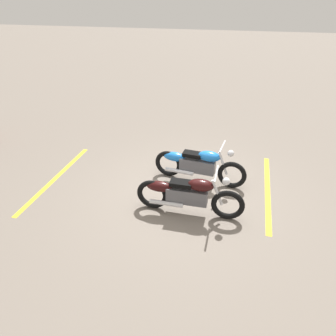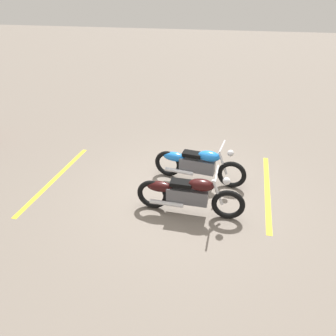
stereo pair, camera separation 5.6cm
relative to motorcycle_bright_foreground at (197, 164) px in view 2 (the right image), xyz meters
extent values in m
plane|color=slate|center=(0.13, 0.64, -0.46)|extent=(60.00, 60.00, 0.00)
torus|color=black|center=(-0.83, 0.11, -0.13)|extent=(0.68, 0.20, 0.67)
torus|color=black|center=(0.71, -0.10, -0.13)|extent=(0.68, 0.20, 0.67)
cube|color=#59595E|center=(-0.01, 0.00, -0.04)|extent=(0.86, 0.33, 0.32)
ellipsoid|color=blue|center=(-0.28, 0.03, 0.26)|extent=(0.55, 0.35, 0.24)
ellipsoid|color=blue|center=(0.56, -0.08, 0.10)|extent=(0.59, 0.31, 0.22)
cube|color=black|center=(0.12, -0.02, 0.24)|extent=(0.47, 0.30, 0.09)
cylinder|color=silver|center=(-0.60, 0.08, 0.13)|extent=(0.27, 0.09, 0.56)
cylinder|color=silver|center=(-0.55, 0.07, 0.56)|extent=(0.12, 0.62, 0.04)
sphere|color=silver|center=(-0.75, 0.10, 0.42)|extent=(0.15, 0.15, 0.15)
cylinder|color=silver|center=(0.41, 0.08, -0.20)|extent=(0.71, 0.19, 0.09)
torus|color=black|center=(-0.79, 1.29, -0.13)|extent=(0.67, 0.13, 0.67)
torus|color=black|center=(0.77, 1.25, -0.13)|extent=(0.67, 0.13, 0.67)
cube|color=#59595E|center=(0.04, 1.27, -0.04)|extent=(0.85, 0.24, 0.32)
ellipsoid|color=black|center=(-0.23, 1.28, 0.26)|extent=(0.53, 0.29, 0.24)
ellipsoid|color=black|center=(0.61, 1.25, 0.10)|extent=(0.57, 0.26, 0.22)
cube|color=black|center=(0.17, 1.27, 0.24)|extent=(0.45, 0.25, 0.09)
cylinder|color=silver|center=(-0.56, 1.29, 0.13)|extent=(0.27, 0.06, 0.56)
cylinder|color=silver|center=(-0.51, 1.29, 0.56)|extent=(0.05, 0.62, 0.04)
sphere|color=silver|center=(-0.71, 1.29, 0.42)|extent=(0.15, 0.15, 0.15)
cylinder|color=silver|center=(0.44, 1.40, -0.20)|extent=(0.70, 0.11, 0.09)
cube|color=yellow|center=(-1.68, 0.07, -0.46)|extent=(0.24, 3.20, 0.01)
cube|color=yellow|center=(3.40, 0.60, -0.46)|extent=(0.24, 3.20, 0.01)
camera|label=1|loc=(-0.70, 6.53, 3.69)|focal=34.03mm
camera|label=2|loc=(-0.64, 6.55, 3.69)|focal=34.03mm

